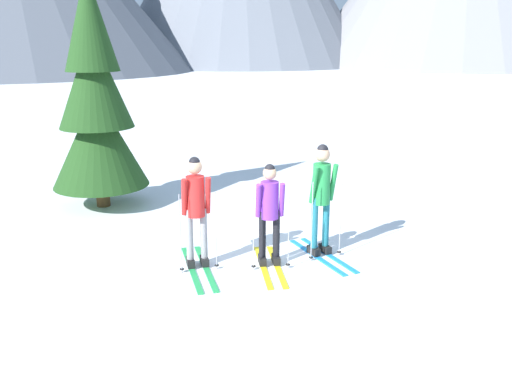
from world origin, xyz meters
name	(u,v)px	position (x,y,z in m)	size (l,w,h in m)	color
ground_plane	(265,261)	(0.00, 0.00, 0.00)	(400.00, 400.00, 0.00)	white
skier_in_red	(196,206)	(-1.08, 0.10, 0.99)	(0.61, 1.80, 1.75)	green
skier_in_purple	(270,212)	(0.01, -0.17, 0.88)	(0.60, 1.66, 1.63)	yellow
skier_in_green	(322,194)	(0.94, 0.00, 1.04)	(0.60, 1.67, 1.85)	#1E84D1
pine_tree_near	(96,103)	(-2.42, 3.83, 2.18)	(1.97, 1.97, 4.76)	#51381E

